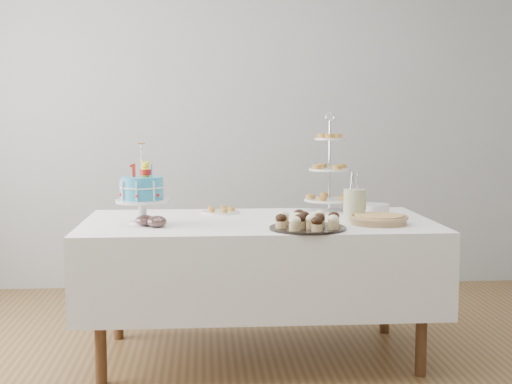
{
  "coord_description": "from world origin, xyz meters",
  "views": [
    {
      "loc": [
        -0.3,
        -3.58,
        1.34
      ],
      "look_at": [
        -0.01,
        0.3,
        0.93
      ],
      "focal_mm": 50.0,
      "sensor_mm": 36.0,
      "label": 1
    }
  ],
  "objects": [
    {
      "name": "pie",
      "position": [
        0.63,
        0.12,
        0.8
      ],
      "size": [
        0.31,
        0.31,
        0.05
      ],
      "color": "tan",
      "rests_on": "table"
    },
    {
      "name": "jam_bowl_b",
      "position": [
        -0.61,
        0.14,
        0.8
      ],
      "size": [
        0.1,
        0.1,
        0.06
      ],
      "color": "silver",
      "rests_on": "table"
    },
    {
      "name": "floor",
      "position": [
        0.0,
        0.0,
        0.0
      ],
      "size": [
        5.0,
        5.0,
        0.0
      ],
      "primitive_type": "plane",
      "color": "brown",
      "rests_on": "ground"
    },
    {
      "name": "utensil_pitcher",
      "position": [
        0.53,
        0.25,
        0.86
      ],
      "size": [
        0.13,
        0.12,
        0.27
      ],
      "rotation": [
        0.0,
        0.0,
        0.11
      ],
      "color": "silver",
      "rests_on": "table"
    },
    {
      "name": "plate_stack",
      "position": [
        0.68,
        0.44,
        0.8
      ],
      "size": [
        0.17,
        0.17,
        0.07
      ],
      "color": "white",
      "rests_on": "table"
    },
    {
      "name": "birthday_cake",
      "position": [
        -0.62,
        0.2,
        0.89
      ],
      "size": [
        0.28,
        0.28,
        0.43
      ],
      "rotation": [
        0.0,
        0.0,
        -0.16
      ],
      "color": "white",
      "rests_on": "table"
    },
    {
      "name": "walls",
      "position": [
        0.0,
        0.0,
        1.35
      ],
      "size": [
        5.04,
        4.04,
        2.7
      ],
      "color": "#9B9DA0",
      "rests_on": "floor"
    },
    {
      "name": "jam_bowl_a",
      "position": [
        -0.54,
        0.09,
        0.8
      ],
      "size": [
        0.1,
        0.1,
        0.06
      ],
      "color": "silver",
      "rests_on": "table"
    },
    {
      "name": "pastry_plate",
      "position": [
        -0.2,
        0.62,
        0.78
      ],
      "size": [
        0.23,
        0.23,
        0.03
      ],
      "color": "white",
      "rests_on": "table"
    },
    {
      "name": "tiered_stand",
      "position": [
        0.47,
        0.69,
        1.02
      ],
      "size": [
        0.31,
        0.31,
        0.59
      ],
      "color": "silver",
      "rests_on": "table"
    },
    {
      "name": "table",
      "position": [
        0.0,
        0.3,
        0.54
      ],
      "size": [
        1.92,
        1.02,
        0.77
      ],
      "color": "white",
      "rests_on": "floor"
    },
    {
      "name": "cupcake_tray",
      "position": [
        0.23,
        -0.03,
        0.81
      ],
      "size": [
        0.39,
        0.39,
        0.09
      ],
      "color": "black",
      "rests_on": "table"
    }
  ]
}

